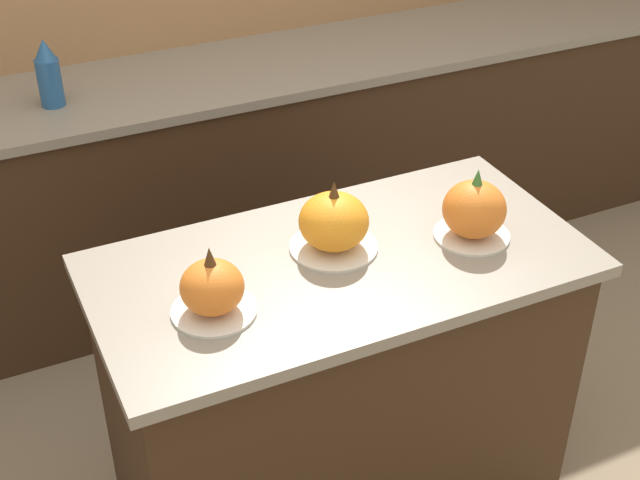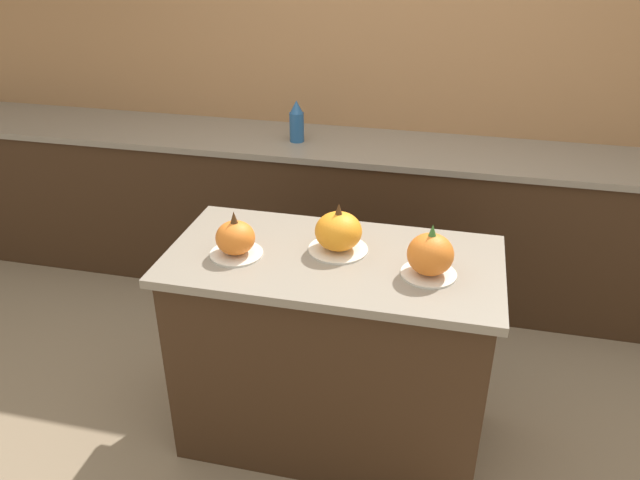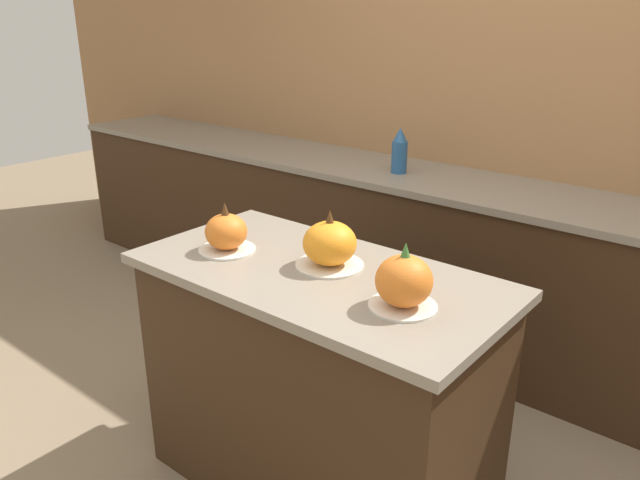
{
  "view_description": "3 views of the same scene",
  "coord_description": "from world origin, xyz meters",
  "px_view_note": "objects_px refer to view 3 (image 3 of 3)",
  "views": [
    {
      "loc": [
        -0.85,
        -1.68,
        2.2
      ],
      "look_at": [
        -0.07,
        -0.03,
        1.0
      ],
      "focal_mm": 50.0,
      "sensor_mm": 36.0,
      "label": 1
    },
    {
      "loc": [
        0.42,
        -2.03,
        2.07
      ],
      "look_at": [
        -0.05,
        -0.02,
        0.98
      ],
      "focal_mm": 35.0,
      "sensor_mm": 36.0,
      "label": 2
    },
    {
      "loc": [
        1.22,
        -1.47,
        1.73
      ],
      "look_at": [
        -0.03,
        0.05,
        0.99
      ],
      "focal_mm": 35.0,
      "sensor_mm": 36.0,
      "label": 3
    }
  ],
  "objects_px": {
    "pumpkin_cake_right": "(404,282)",
    "bottle_tall": "(400,151)",
    "pumpkin_cake_left": "(226,233)",
    "pumpkin_cake_center": "(330,245)"
  },
  "relations": [
    {
      "from": "pumpkin_cake_right",
      "to": "bottle_tall",
      "type": "height_order",
      "value": "bottle_tall"
    },
    {
      "from": "pumpkin_cake_left",
      "to": "bottle_tall",
      "type": "height_order",
      "value": "bottle_tall"
    },
    {
      "from": "pumpkin_cake_right",
      "to": "bottle_tall",
      "type": "distance_m",
      "value": 1.55
    },
    {
      "from": "bottle_tall",
      "to": "pumpkin_cake_right",
      "type": "bearing_deg",
      "value": -56.96
    },
    {
      "from": "pumpkin_cake_left",
      "to": "pumpkin_cake_center",
      "type": "bearing_deg",
      "value": 18.29
    },
    {
      "from": "pumpkin_cake_right",
      "to": "pumpkin_cake_center",
      "type": "bearing_deg",
      "value": 163.54
    },
    {
      "from": "pumpkin_cake_center",
      "to": "pumpkin_cake_right",
      "type": "distance_m",
      "value": 0.37
    },
    {
      "from": "pumpkin_cake_center",
      "to": "bottle_tall",
      "type": "bearing_deg",
      "value": 112.2
    },
    {
      "from": "bottle_tall",
      "to": "pumpkin_cake_center",
      "type": "bearing_deg",
      "value": -67.8
    },
    {
      "from": "pumpkin_cake_left",
      "to": "pumpkin_cake_center",
      "type": "relative_size",
      "value": 0.88
    }
  ]
}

